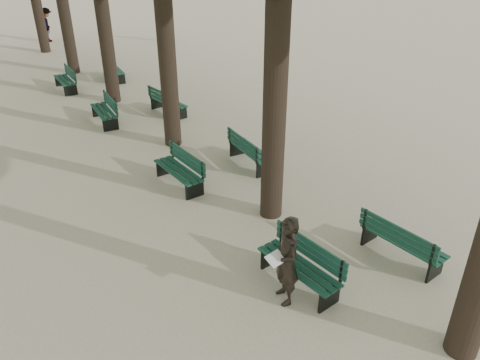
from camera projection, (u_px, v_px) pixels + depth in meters
ground at (308, 314)px, 8.33m from camera, size 120.00×120.00×0.00m
bench_left_0 at (299, 273)px, 8.89m from camera, size 0.69×1.83×0.92m
bench_left_1 at (179, 176)px, 12.34m from camera, size 0.61×1.81×0.92m
bench_left_2 at (105, 116)px, 16.27m from camera, size 0.77×1.85×0.92m
bench_left_3 at (66, 84)px, 19.52m from camera, size 0.67×1.83×0.92m
bench_right_0 at (401, 248)px, 9.60m from camera, size 0.69×1.83×0.92m
bench_right_1 at (251, 156)px, 13.40m from camera, size 0.76×1.85×0.92m
bench_right_2 at (169, 106)px, 17.10m from camera, size 0.75×1.85×0.92m
bench_right_3 at (115, 74)px, 20.88m from camera, size 0.79×1.86×0.92m
man_with_map at (286, 261)px, 8.25m from camera, size 0.70×0.78×1.77m
pedestrian_b at (47, 25)px, 27.51m from camera, size 0.69×1.30×1.92m
pedestrian_c at (166, 27)px, 27.51m from camera, size 0.53×1.04×1.70m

